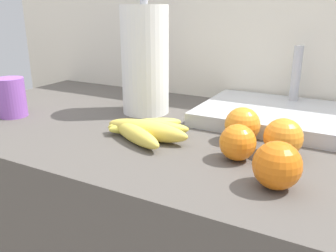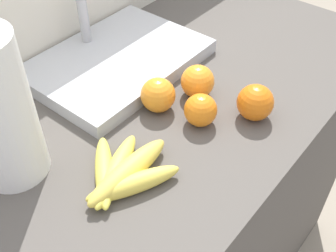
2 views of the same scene
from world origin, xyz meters
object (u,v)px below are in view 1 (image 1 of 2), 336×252
orange_back_left (242,125)px  sink_basin (285,115)px  mug (12,97)px  orange_front (238,143)px  banana_bunch (144,130)px  orange_back_right (283,137)px  orange_far_right (277,165)px  paper_towel_roll (145,61)px

orange_back_left → sink_basin: 0.19m
orange_back_left → mug: (-0.58, -0.10, 0.01)m
orange_front → orange_back_left: size_ratio=0.92×
banana_bunch → orange_back_left: size_ratio=2.65×
orange_back_right → orange_front: (-0.07, -0.06, -0.00)m
mug → orange_front: bearing=0.7°
orange_far_right → paper_towel_roll: paper_towel_roll is taller
paper_towel_roll → sink_basin: bearing=13.2°
banana_bunch → orange_front: orange_front is taller
banana_bunch → sink_basin: bearing=45.8°
orange_far_right → sink_basin: bearing=98.1°
orange_back_right → orange_back_left: bearing=157.8°
banana_bunch → mug: mug is taller
sink_basin → paper_towel_roll: bearing=-166.8°
paper_towel_roll → sink_basin: size_ratio=0.75×
orange_far_right → sink_basin: size_ratio=0.19×
banana_bunch → orange_front: (0.21, -0.02, 0.02)m
orange_back_left → mug: bearing=-170.0°
orange_front → sink_basin: 0.27m
orange_back_right → orange_far_right: orange_far_right is taller
mug → banana_bunch: bearing=3.4°
banana_bunch → orange_front: size_ratio=2.89×
orange_back_left → orange_far_right: 0.20m
orange_front → orange_far_right: orange_far_right is taller
paper_towel_roll → mug: (-0.28, -0.20, -0.09)m
banana_bunch → mug: bearing=-176.6°
orange_far_right → paper_towel_roll: 0.49m
banana_bunch → orange_far_right: (0.30, -0.09, 0.02)m
orange_back_right → paper_towel_roll: (-0.38, 0.13, 0.10)m
banana_bunch → sink_basin: (0.25, 0.26, 0.00)m
paper_towel_roll → sink_basin: (0.35, 0.08, -0.12)m
paper_towel_roll → orange_back_right: bearing=-18.8°
orange_far_right → mug: bearing=174.3°
orange_front → paper_towel_roll: paper_towel_roll is taller
orange_front → mug: mug is taller
orange_back_left → sink_basin: size_ratio=0.18×
orange_front → orange_back_left: bearing=101.8°
orange_front → sink_basin: size_ratio=0.17×
paper_towel_roll → orange_front: bearing=-31.1°
banana_bunch → orange_back_right: (0.28, 0.04, 0.02)m
banana_bunch → orange_back_left: (0.19, 0.08, 0.02)m
banana_bunch → orange_front: 0.21m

